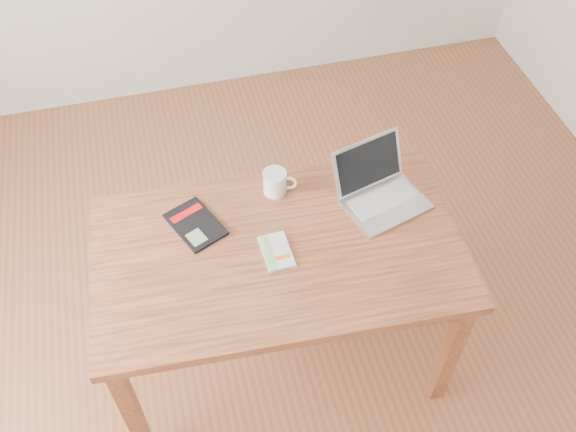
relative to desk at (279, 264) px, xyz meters
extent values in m
plane|color=brown|center=(0.02, -0.04, -0.66)|extent=(4.00, 4.00, 0.00)
cube|color=brown|center=(0.00, 0.00, 0.07)|extent=(1.37, 0.84, 0.04)
cube|color=brown|center=(-0.63, -0.29, -0.31)|extent=(0.06, 0.06, 0.71)
cube|color=brown|center=(0.59, -0.36, -0.31)|extent=(0.06, 0.06, 0.71)
cube|color=brown|center=(-0.59, 0.36, -0.31)|extent=(0.06, 0.06, 0.71)
cube|color=brown|center=(0.63, 0.29, -0.31)|extent=(0.06, 0.06, 0.71)
cube|color=silver|center=(-0.01, -0.01, 0.10)|extent=(0.10, 0.16, 0.01)
cube|color=white|center=(-0.01, -0.01, 0.10)|extent=(0.10, 0.16, 0.01)
cube|color=#81AD75|center=(-0.04, -0.01, 0.10)|extent=(0.04, 0.16, 0.00)
cube|color=orange|center=(0.00, -0.05, 0.10)|extent=(0.05, 0.02, 0.00)
cube|color=black|center=(-0.27, 0.18, 0.10)|extent=(0.23, 0.27, 0.01)
cube|color=#B10C0C|center=(-0.30, 0.24, 0.10)|extent=(0.13, 0.08, 0.00)
cube|color=gray|center=(-0.28, 0.12, 0.10)|extent=(0.08, 0.08, 0.00)
cube|color=silver|center=(0.44, 0.10, 0.10)|extent=(0.34, 0.28, 0.01)
cube|color=silver|center=(0.44, 0.12, 0.10)|extent=(0.27, 0.17, 0.00)
cube|color=#BCBCC1|center=(0.46, 0.04, 0.10)|extent=(0.10, 0.07, 0.00)
cube|color=silver|center=(0.41, 0.23, 0.20)|extent=(0.31, 0.15, 0.19)
cube|color=black|center=(0.41, 0.23, 0.20)|extent=(0.28, 0.14, 0.16)
cylinder|color=white|center=(0.05, 0.28, 0.14)|extent=(0.09, 0.09, 0.10)
cylinder|color=black|center=(0.05, 0.28, 0.18)|extent=(0.07, 0.07, 0.01)
torus|color=white|center=(0.10, 0.26, 0.14)|extent=(0.07, 0.03, 0.07)
camera|label=1|loc=(-0.32, -1.35, 1.92)|focal=40.00mm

